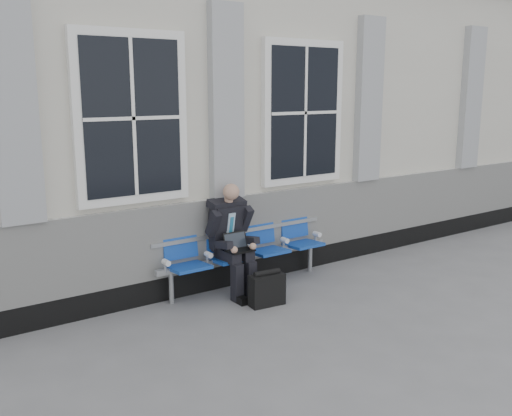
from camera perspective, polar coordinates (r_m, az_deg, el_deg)
ground at (r=7.13m, az=9.73°, el=-9.51°), size 70.00×70.00×0.00m
station_building at (r=9.42m, az=-4.99°, el=9.68°), size 14.40×4.40×4.49m
bench at (r=7.51m, az=-1.08°, el=-3.79°), size 2.60×0.47×0.91m
businessman at (r=7.18m, az=-2.49°, el=-2.71°), size 0.57×0.77×1.43m
briefcase at (r=6.95m, az=1.10°, el=-8.11°), size 0.45×0.23×0.44m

